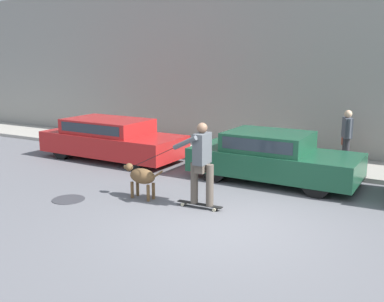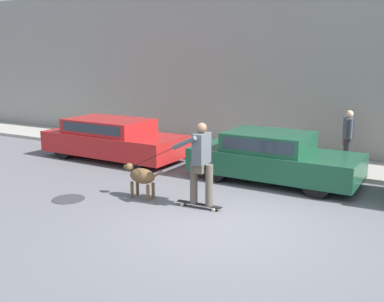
{
  "view_description": "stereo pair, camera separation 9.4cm",
  "coord_description": "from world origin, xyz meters",
  "px_view_note": "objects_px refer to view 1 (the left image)",
  "views": [
    {
      "loc": [
        3.28,
        -7.08,
        3.07
      ],
      "look_at": [
        -1.52,
        1.58,
        0.95
      ],
      "focal_mm": 42.0,
      "sensor_mm": 36.0,
      "label": 1
    },
    {
      "loc": [
        3.36,
        -7.04,
        3.07
      ],
      "look_at": [
        -1.52,
        1.58,
        0.95
      ],
      "focal_mm": 42.0,
      "sensor_mm": 36.0,
      "label": 2
    }
  ],
  "objects_px": {
    "skateboarder": "(201,160)",
    "parked_car_0": "(112,139)",
    "dog": "(142,177)",
    "pedestrian_with_bag": "(347,135)",
    "parked_car_1": "(273,158)"
  },
  "relations": [
    {
      "from": "dog",
      "to": "pedestrian_with_bag",
      "type": "bearing_deg",
      "value": -120.55
    },
    {
      "from": "parked_car_1",
      "to": "parked_car_0",
      "type": "bearing_deg",
      "value": -178.61
    },
    {
      "from": "parked_car_1",
      "to": "skateboarder",
      "type": "height_order",
      "value": "skateboarder"
    },
    {
      "from": "parked_car_1",
      "to": "pedestrian_with_bag",
      "type": "height_order",
      "value": "pedestrian_with_bag"
    },
    {
      "from": "parked_car_1",
      "to": "dog",
      "type": "distance_m",
      "value": 3.37
    },
    {
      "from": "skateboarder",
      "to": "pedestrian_with_bag",
      "type": "xyz_separation_m",
      "value": [
        1.92,
        4.84,
        -0.06
      ]
    },
    {
      "from": "dog",
      "to": "skateboarder",
      "type": "xyz_separation_m",
      "value": [
        1.44,
        0.05,
        0.52
      ]
    },
    {
      "from": "parked_car_1",
      "to": "skateboarder",
      "type": "relative_size",
      "value": 1.83
    },
    {
      "from": "parked_car_0",
      "to": "skateboarder",
      "type": "bearing_deg",
      "value": -29.18
    },
    {
      "from": "parked_car_0",
      "to": "pedestrian_with_bag",
      "type": "bearing_deg",
      "value": 20.64
    },
    {
      "from": "parked_car_0",
      "to": "pedestrian_with_bag",
      "type": "distance_m",
      "value": 6.74
    },
    {
      "from": "parked_car_1",
      "to": "dog",
      "type": "relative_size",
      "value": 3.93
    },
    {
      "from": "pedestrian_with_bag",
      "to": "dog",
      "type": "bearing_deg",
      "value": -147.54
    },
    {
      "from": "pedestrian_with_bag",
      "to": "skateboarder",
      "type": "bearing_deg",
      "value": -134.69
    },
    {
      "from": "skateboarder",
      "to": "parked_car_0",
      "type": "bearing_deg",
      "value": -31.69
    }
  ]
}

